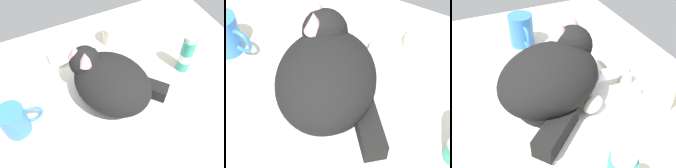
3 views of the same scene
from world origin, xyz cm
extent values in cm
cube|color=silver|center=(0.00, 0.00, -1.50)|extent=(110.00, 82.50, 3.00)
cylinder|color=white|center=(0.00, 0.00, 0.43)|extent=(34.02, 34.02, 0.87)
cylinder|color=silver|center=(0.00, 21.56, 1.64)|extent=(3.60, 3.60, 3.27)
cube|color=silver|center=(0.00, 17.01, 4.27)|extent=(2.00, 9.09, 2.00)
cylinder|color=silver|center=(-5.02, 21.56, 0.90)|extent=(2.80, 2.80, 1.80)
cylinder|color=silver|center=(5.02, 21.56, 0.90)|extent=(2.80, 2.80, 1.80)
ellipsoid|color=black|center=(0.00, 0.00, 7.87)|extent=(28.11, 30.87, 14.00)
sphere|color=black|center=(-5.04, 8.09, 11.72)|extent=(12.63, 12.63, 9.64)
ellipsoid|color=white|center=(-4.29, 6.31, 9.62)|extent=(7.32, 7.83, 5.30)
cone|color=#DB9E9E|center=(-5.75, 5.43, 15.81)|extent=(5.68, 5.68, 4.34)
cone|color=#DB9E9E|center=(-7.44, 9.43, 15.81)|extent=(5.68, 5.68, 4.34)
cube|color=black|center=(10.94, -2.87, 3.08)|extent=(11.77, 12.71, 4.41)
ellipsoid|color=white|center=(7.00, 7.73, 2.85)|extent=(5.50, 6.56, 3.97)
cylinder|color=#3372C6|center=(-29.46, 1.85, 4.94)|extent=(7.64, 7.64, 9.88)
torus|color=#3372C6|center=(-24.44, 1.85, 4.94)|extent=(6.53, 1.00, 6.53)
cylinder|color=silver|center=(11.00, 23.17, 3.91)|extent=(6.72, 6.72, 7.83)
cube|color=white|center=(-10.55, 22.70, 0.60)|extent=(9.00, 6.40, 1.20)
cube|color=white|center=(-10.55, 22.70, 2.41)|extent=(6.05, 4.84, 2.42)
cylinder|color=teal|center=(27.54, 0.84, 6.46)|extent=(4.35, 4.35, 12.92)
cylinder|color=white|center=(27.54, 0.84, 5.81)|extent=(4.43, 4.43, 3.23)
cylinder|color=white|center=(27.54, 0.84, 13.82)|extent=(3.69, 3.69, 1.80)
camera|label=1|loc=(-19.85, -41.27, 67.82)|focal=40.89mm
camera|label=2|loc=(22.49, -34.62, 56.23)|focal=51.75mm
camera|label=3|loc=(44.32, -15.73, 45.32)|focal=42.68mm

